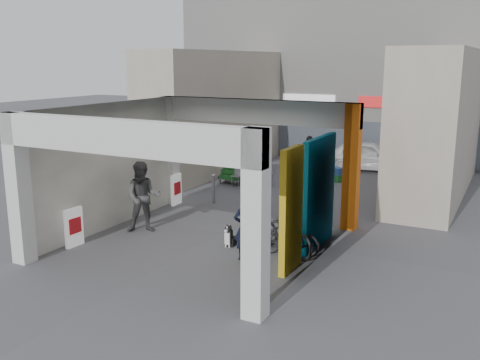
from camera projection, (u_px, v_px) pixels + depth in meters
The scene contains 21 objects.
ground at pixel (221, 233), 14.63m from camera, with size 90.00×90.00×0.00m, color #4F4F53.
arcade_canopy at pixel (223, 156), 13.18m from camera, with size 6.40×6.45×6.40m.
far_building at pixel (363, 74), 25.86m from camera, with size 18.00×4.08×8.00m.
plaza_bldg_left at pixel (216, 111), 22.61m from camera, with size 2.00×9.00×5.00m, color #B7A997.
plaza_bldg_right at pixel (440, 123), 18.53m from camera, with size 2.00×9.00×5.00m, color #B7A997.
bollard_left at pixel (214, 189), 17.56m from camera, with size 0.09×0.09×0.95m, color gray.
bollard_center at pixel (255, 198), 16.44m from camera, with size 0.09×0.09×0.98m, color gray.
bollard_right at pixel (310, 205), 15.87m from camera, with size 0.09×0.09×0.86m, color gray.
advert_board_near at pixel (74, 227), 13.46m from camera, with size 0.13×0.55×1.00m.
advert_board_far at pixel (176, 189), 17.40m from camera, with size 0.12×0.55×1.00m.
cafe_set at pixel (252, 178), 20.14m from camera, with size 1.35×1.09×0.81m.
produce_stand at pixel (233, 176), 20.43m from camera, with size 1.08×0.59×0.71m.
crate_stack at pixel (336, 174), 20.77m from camera, with size 0.53×0.47×0.56m.
border_collie at pixel (230, 237), 13.52m from camera, with size 0.22×0.43×0.59m.
man_with_dog at pixel (246, 228), 12.50m from camera, with size 0.57×0.38×1.57m, color black.
man_back_turned at pixel (143, 197), 14.53m from camera, with size 0.95×0.74×1.96m, color #414144.
man_elderly at pixel (303, 194), 15.45m from camera, with size 0.83×0.54×1.70m, color #5882AB.
man_crates at pixel (309, 155), 21.85m from camera, with size 0.95×0.40×1.62m, color black.
bicycle_front at pixel (286, 232), 13.03m from camera, with size 0.68×1.94×1.02m, color black.
bicycle_rear at pixel (288, 238), 12.84m from camera, with size 0.42×1.50×0.90m, color black.
white_van at pixel (368, 155), 22.84m from camera, with size 1.52×3.77×1.28m, color silver.
Camera 1 is at (6.94, -12.13, 4.61)m, focal length 40.00 mm.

